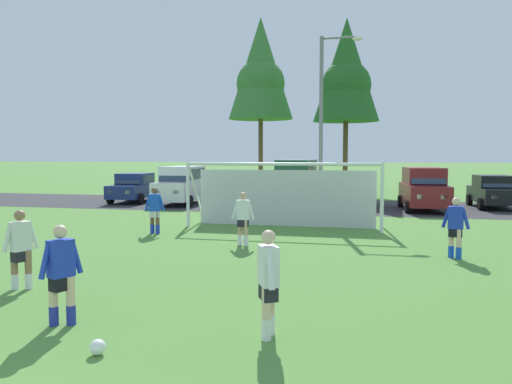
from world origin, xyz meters
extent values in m
plane|color=#518438|center=(0.00, 15.00, 0.00)|extent=(400.00, 400.00, 0.00)
cube|color=#333335|center=(0.00, 24.69, 0.00)|extent=(52.00, 8.40, 0.01)
sphere|color=white|center=(0.42, 3.43, 0.11)|extent=(0.22, 0.22, 0.22)
sphere|color=black|center=(0.42, 3.43, 0.12)|extent=(0.08, 0.08, 0.08)
sphere|color=red|center=(0.48, 3.43, 0.11)|extent=(0.07, 0.07, 0.07)
cylinder|color=white|center=(4.44, 15.57, 1.22)|extent=(0.12, 0.12, 2.44)
cylinder|color=white|center=(-2.88, 15.54, 1.22)|extent=(0.12, 0.12, 2.44)
cylinder|color=white|center=(0.78, 15.55, 2.44)|extent=(7.32, 0.15, 0.12)
cylinder|color=white|center=(4.43, 16.47, 1.34)|extent=(0.09, 1.94, 2.46)
cylinder|color=white|center=(-2.89, 16.44, 1.34)|extent=(0.09, 1.94, 2.46)
cube|color=silver|center=(0.77, 16.55, 1.10)|extent=(6.95, 0.07, 2.20)
cylinder|color=beige|center=(2.56, 4.51, 0.40)|extent=(0.14, 0.14, 0.80)
cylinder|color=beige|center=(2.58, 4.74, 0.40)|extent=(0.14, 0.14, 0.80)
cylinder|color=white|center=(2.56, 4.51, 0.16)|extent=(0.15, 0.15, 0.32)
cylinder|color=white|center=(2.58, 4.74, 0.16)|extent=(0.15, 0.15, 0.32)
cube|color=black|center=(2.57, 4.62, 0.72)|extent=(0.35, 0.40, 0.28)
cube|color=white|center=(2.57, 4.62, 1.10)|extent=(0.39, 0.45, 0.60)
sphere|color=beige|center=(2.57, 4.62, 1.53)|extent=(0.22, 0.22, 0.22)
cylinder|color=white|center=(2.65, 4.39, 1.08)|extent=(0.19, 0.24, 0.55)
cylinder|color=white|center=(2.49, 4.86, 1.08)|extent=(0.19, 0.24, 0.55)
cylinder|color=brown|center=(-3.28, 13.57, 0.40)|extent=(0.14, 0.14, 0.80)
cylinder|color=brown|center=(-3.49, 13.60, 0.40)|extent=(0.14, 0.14, 0.80)
cylinder|color=#1E38B7|center=(-3.28, 13.57, 0.16)|extent=(0.15, 0.15, 0.32)
cylinder|color=#1E38B7|center=(-3.49, 13.60, 0.16)|extent=(0.15, 0.15, 0.32)
cube|color=silver|center=(-3.39, 13.59, 0.72)|extent=(0.39, 0.31, 0.28)
cube|color=blue|center=(-3.39, 13.59, 1.10)|extent=(0.43, 0.34, 0.60)
sphere|color=brown|center=(-3.39, 13.59, 1.53)|extent=(0.22, 0.22, 0.22)
cylinder|color=blue|center=(-3.14, 13.62, 1.08)|extent=(0.25, 0.15, 0.55)
cylinder|color=blue|center=(-3.64, 13.55, 1.08)|extent=(0.25, 0.15, 0.55)
cylinder|color=#936B4C|center=(-2.82, 6.20, 0.40)|extent=(0.14, 0.14, 0.80)
cylinder|color=#936B4C|center=(-3.06, 6.09, 0.40)|extent=(0.14, 0.14, 0.80)
cylinder|color=white|center=(-2.82, 6.20, 0.16)|extent=(0.15, 0.15, 0.32)
cylinder|color=white|center=(-3.06, 6.09, 0.16)|extent=(0.15, 0.15, 0.32)
cube|color=black|center=(-2.94, 6.15, 0.72)|extent=(0.34, 0.40, 0.28)
cube|color=silver|center=(-2.94, 6.15, 1.10)|extent=(0.37, 0.44, 0.60)
sphere|color=#936B4C|center=(-2.94, 6.15, 1.53)|extent=(0.22, 0.22, 0.22)
cylinder|color=silver|center=(-2.80, 6.36, 1.08)|extent=(0.17, 0.25, 0.55)
cylinder|color=silver|center=(-3.08, 5.93, 1.08)|extent=(0.17, 0.25, 0.55)
cylinder|color=beige|center=(-0.67, 4.45, 0.40)|extent=(0.14, 0.14, 0.80)
cylinder|color=beige|center=(-0.91, 4.34, 0.40)|extent=(0.14, 0.14, 0.80)
cylinder|color=#232D99|center=(-0.67, 4.45, 0.16)|extent=(0.15, 0.15, 0.32)
cylinder|color=#232D99|center=(-0.91, 4.34, 0.16)|extent=(0.15, 0.15, 0.32)
cube|color=black|center=(-0.79, 4.39, 0.72)|extent=(0.34, 0.40, 0.28)
cube|color=#1E38B7|center=(-0.79, 4.39, 1.10)|extent=(0.38, 0.45, 0.60)
sphere|color=beige|center=(-0.79, 4.39, 1.53)|extent=(0.22, 0.22, 0.22)
cylinder|color=#1E38B7|center=(-0.65, 4.60, 1.08)|extent=(0.18, 0.25, 0.55)
cylinder|color=#1E38B7|center=(-0.93, 4.18, 1.08)|extent=(0.18, 0.25, 0.55)
cylinder|color=beige|center=(6.35, 11.38, 0.40)|extent=(0.14, 0.14, 0.80)
cylinder|color=beige|center=(6.19, 11.55, 0.40)|extent=(0.14, 0.14, 0.80)
cylinder|color=blue|center=(6.35, 11.38, 0.16)|extent=(0.15, 0.15, 0.32)
cylinder|color=blue|center=(6.19, 11.55, 0.16)|extent=(0.15, 0.15, 0.32)
cube|color=black|center=(6.27, 11.47, 0.72)|extent=(0.38, 0.29, 0.28)
cube|color=#1E38B7|center=(6.27, 11.47, 1.10)|extent=(0.43, 0.32, 0.60)
sphere|color=beige|center=(6.27, 11.47, 1.53)|extent=(0.22, 0.22, 0.22)
cylinder|color=#1E38B7|center=(6.50, 11.37, 1.08)|extent=(0.24, 0.14, 0.55)
cylinder|color=#1E38B7|center=(6.03, 11.56, 1.08)|extent=(0.24, 0.14, 0.55)
cylinder|color=tan|center=(0.35, 11.99, 0.40)|extent=(0.14, 0.14, 0.80)
cylinder|color=tan|center=(0.14, 12.07, 0.40)|extent=(0.14, 0.14, 0.80)
cylinder|color=white|center=(0.35, 11.99, 0.16)|extent=(0.15, 0.15, 0.32)
cylinder|color=white|center=(0.14, 12.07, 0.16)|extent=(0.15, 0.15, 0.32)
cube|color=black|center=(0.24, 12.03, 0.72)|extent=(0.37, 0.26, 0.28)
cube|color=white|center=(0.24, 12.03, 1.10)|extent=(0.41, 0.29, 0.60)
sphere|color=tan|center=(0.24, 12.03, 1.53)|extent=(0.22, 0.22, 0.22)
cylinder|color=white|center=(0.50, 12.03, 1.08)|extent=(0.24, 0.12, 0.55)
cylinder|color=white|center=(-0.01, 12.04, 1.08)|extent=(0.24, 0.12, 0.55)
cube|color=navy|center=(-9.65, 24.39, 0.70)|extent=(2.08, 4.31, 0.76)
cube|color=navy|center=(-9.66, 24.54, 1.40)|extent=(1.79, 2.21, 0.64)
cube|color=#28384C|center=(-9.60, 23.57, 1.38)|extent=(1.55, 0.42, 0.55)
cube|color=#28384C|center=(-8.83, 24.60, 1.40)|extent=(0.16, 1.78, 0.45)
cube|color=white|center=(-9.02, 22.37, 0.75)|extent=(0.28, 0.10, 0.20)
cube|color=white|center=(-10.01, 22.30, 0.75)|extent=(0.28, 0.10, 0.20)
cube|color=#B21414|center=(-9.30, 26.48, 0.75)|extent=(0.28, 0.10, 0.20)
cube|color=#B21414|center=(-10.29, 26.41, 0.75)|extent=(0.28, 0.10, 0.20)
cylinder|color=black|center=(-8.67, 23.15, 0.32)|extent=(0.28, 0.65, 0.64)
cylinder|color=black|center=(-10.46, 23.03, 0.32)|extent=(0.28, 0.65, 0.64)
cylinder|color=black|center=(-8.84, 25.75, 0.32)|extent=(0.28, 0.65, 0.64)
cylinder|color=black|center=(-10.64, 25.63, 0.32)|extent=(0.28, 0.65, 0.64)
cube|color=silver|center=(-6.41, 23.77, 0.82)|extent=(2.02, 4.65, 1.00)
cube|color=silver|center=(-6.41, 23.97, 1.74)|extent=(1.83, 3.05, 0.84)
cube|color=#28384C|center=(-6.37, 22.55, 1.72)|extent=(1.62, 0.42, 0.71)
cube|color=#28384C|center=(-5.53, 23.99, 1.74)|extent=(0.11, 2.55, 0.59)
cube|color=white|center=(-5.82, 21.52, 0.87)|extent=(0.28, 0.09, 0.20)
cube|color=white|center=(-6.87, 21.49, 0.87)|extent=(0.28, 0.09, 0.20)
cube|color=#B21414|center=(-5.94, 26.04, 0.87)|extent=(0.28, 0.09, 0.20)
cube|color=#B21414|center=(-6.99, 26.01, 0.87)|extent=(0.28, 0.09, 0.20)
cylinder|color=black|center=(-5.42, 22.37, 0.32)|extent=(0.26, 0.65, 0.64)
cylinder|color=black|center=(-7.32, 22.32, 0.32)|extent=(0.26, 0.65, 0.64)
cylinder|color=black|center=(-5.49, 25.22, 0.32)|extent=(0.26, 0.65, 0.64)
cylinder|color=black|center=(-7.39, 25.17, 0.32)|extent=(0.26, 0.65, 0.64)
cube|color=#B2B2BC|center=(-2.85, 25.51, 0.70)|extent=(2.12, 4.33, 0.76)
cube|color=#B2B2BC|center=(-2.84, 25.66, 1.40)|extent=(1.81, 2.22, 0.64)
cube|color=#28384C|center=(-2.92, 24.69, 1.38)|extent=(1.55, 0.43, 0.55)
cube|color=#28384C|center=(-2.01, 25.59, 1.40)|extent=(0.18, 1.78, 0.45)
cube|color=white|center=(-2.52, 23.42, 0.75)|extent=(0.29, 0.10, 0.20)
cube|color=white|center=(-3.51, 23.49, 0.75)|extent=(0.29, 0.10, 0.20)
cube|color=#B21414|center=(-2.20, 27.52, 0.75)|extent=(0.29, 0.10, 0.20)
cube|color=#B21414|center=(-3.19, 27.60, 0.75)|extent=(0.29, 0.10, 0.20)
cylinder|color=black|center=(-2.06, 24.14, 0.32)|extent=(0.29, 0.66, 0.64)
cylinder|color=black|center=(-3.85, 24.28, 0.32)|extent=(0.29, 0.66, 0.64)
cylinder|color=black|center=(-1.86, 26.74, 0.32)|extent=(0.29, 0.66, 0.64)
cylinder|color=black|center=(-3.65, 26.88, 0.32)|extent=(0.29, 0.66, 0.64)
cube|color=#194C2D|center=(-0.17, 25.80, 0.87)|extent=(2.08, 4.85, 1.10)
cube|color=#194C2D|center=(-0.16, 26.00, 1.97)|extent=(1.90, 4.14, 1.10)
cube|color=#28384C|center=(-0.21, 24.03, 1.95)|extent=(1.68, 0.50, 0.91)
cube|color=#28384C|center=(0.75, 25.98, 1.97)|extent=(0.12, 3.48, 0.77)
cube|color=white|center=(0.31, 23.43, 0.92)|extent=(0.28, 0.09, 0.20)
cube|color=white|center=(-0.76, 23.46, 0.92)|extent=(0.28, 0.09, 0.20)
cube|color=#B21414|center=(0.43, 28.15, 0.92)|extent=(0.28, 0.09, 0.20)
cube|color=#B21414|center=(-0.65, 28.18, 0.92)|extent=(0.28, 0.09, 0.20)
cylinder|color=black|center=(0.78, 24.29, 0.32)|extent=(0.26, 0.65, 0.64)
cylinder|color=black|center=(-1.18, 24.34, 0.32)|extent=(0.26, 0.65, 0.64)
cylinder|color=black|center=(0.85, 27.27, 0.32)|extent=(0.26, 0.65, 0.64)
cylinder|color=black|center=(-1.11, 27.32, 0.32)|extent=(0.26, 0.65, 0.64)
cube|color=red|center=(2.87, 24.39, 0.70)|extent=(1.89, 4.24, 0.76)
cube|color=red|center=(2.87, 24.54, 1.40)|extent=(1.70, 2.13, 0.64)
cube|color=#28384C|center=(2.89, 23.57, 1.38)|extent=(1.54, 0.35, 0.55)
cube|color=#28384C|center=(3.70, 24.55, 1.40)|extent=(0.08, 1.79, 0.45)
cube|color=white|center=(3.41, 22.34, 0.75)|extent=(0.28, 0.09, 0.20)
cube|color=white|center=(2.42, 22.32, 0.75)|extent=(0.28, 0.09, 0.20)
cube|color=#B21414|center=(3.32, 26.46, 0.75)|extent=(0.28, 0.09, 0.20)
cube|color=#B21414|center=(2.33, 26.44, 0.75)|extent=(0.28, 0.09, 0.20)
cylinder|color=black|center=(3.80, 23.10, 0.32)|extent=(0.25, 0.64, 0.64)
cylinder|color=black|center=(2.00, 23.07, 0.32)|extent=(0.25, 0.64, 0.64)
cylinder|color=black|center=(3.74, 25.71, 0.32)|extent=(0.25, 0.64, 0.64)
cylinder|color=black|center=(1.94, 25.67, 0.32)|extent=(0.25, 0.64, 0.64)
cube|color=maroon|center=(6.63, 23.64, 0.82)|extent=(2.19, 4.71, 1.00)
cube|color=maroon|center=(6.62, 23.84, 1.74)|extent=(1.94, 3.11, 0.84)
cube|color=#28384C|center=(6.71, 22.42, 1.72)|extent=(1.64, 0.48, 0.71)
cube|color=#28384C|center=(7.50, 23.89, 1.74)|extent=(0.21, 2.55, 0.59)
cube|color=white|center=(7.30, 21.42, 0.87)|extent=(0.28, 0.10, 0.20)
cube|color=white|center=(6.26, 21.35, 0.87)|extent=(0.28, 0.10, 0.20)
cube|color=#B21414|center=(7.01, 25.93, 0.87)|extent=(0.28, 0.10, 0.20)
cube|color=#B21414|center=(5.96, 25.86, 0.87)|extent=(0.28, 0.10, 0.20)
cylinder|color=black|center=(7.67, 22.28, 0.32)|extent=(0.28, 0.65, 0.64)
cylinder|color=black|center=(5.78, 22.15, 0.32)|extent=(0.28, 0.65, 0.64)
cylinder|color=black|center=(7.49, 25.12, 0.32)|extent=(0.28, 0.65, 0.64)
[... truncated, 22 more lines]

